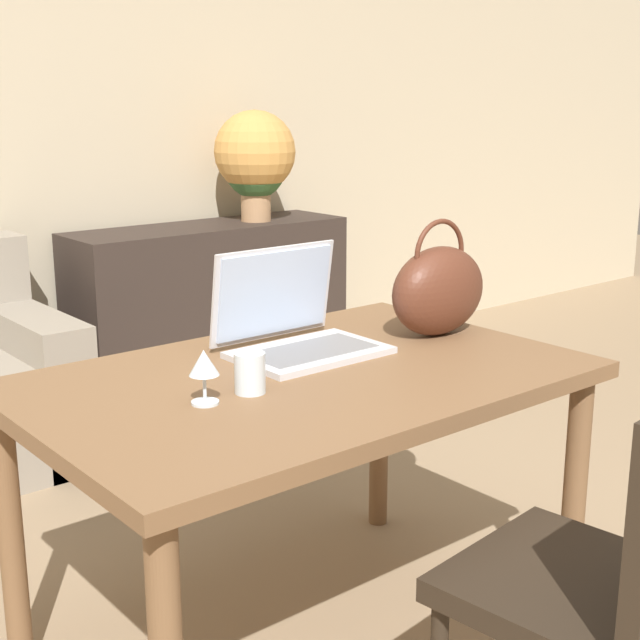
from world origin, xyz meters
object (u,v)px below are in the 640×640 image
object	(u,v)px
chair	(613,572)
wine_glass	(204,366)
laptop	(293,324)
drinking_glass	(250,373)
flower_vase	(255,158)
handbag	(438,290)

from	to	relation	value
chair	wine_glass	size ratio (longest dim) A/B	7.26
chair	laptop	world-z (taller)	laptop
laptop	drinking_glass	world-z (taller)	laptop
laptop	flower_vase	world-z (taller)	flower_vase
flower_vase	wine_glass	bearing A→B (deg)	-128.08
drinking_glass	wine_glass	size ratio (longest dim) A/B	0.76
drinking_glass	flower_vase	xyz separation A→B (m)	(1.38, 1.92, 0.31)
flower_vase	drinking_glass	bearing A→B (deg)	-125.85
drinking_glass	handbag	bearing A→B (deg)	6.94
laptop	drinking_glass	bearing A→B (deg)	-143.19
wine_glass	flower_vase	size ratio (longest dim) A/B	0.23
drinking_glass	laptop	bearing A→B (deg)	36.81
handbag	drinking_glass	bearing A→B (deg)	-173.06
wine_glass	handbag	distance (m)	0.81
wine_glass	laptop	bearing A→B (deg)	27.92
chair	laptop	xyz separation A→B (m)	(-0.04, 0.93, 0.31)
drinking_glass	wine_glass	xyz separation A→B (m)	(-0.12, -0.00, 0.04)
wine_glass	handbag	bearing A→B (deg)	5.94
handbag	laptop	bearing A→B (deg)	162.23
chair	handbag	distance (m)	0.96
chair	handbag	xyz separation A→B (m)	(0.36, 0.81, 0.36)
chair	wine_glass	bearing A→B (deg)	114.70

